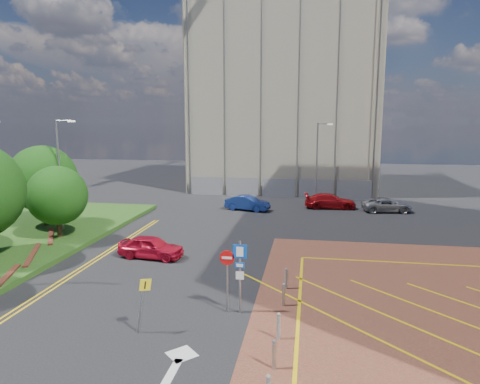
% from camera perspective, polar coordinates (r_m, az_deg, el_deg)
% --- Properties ---
extents(ground, '(140.00, 140.00, 0.00)m').
position_cam_1_polar(ground, '(18.30, -2.15, -17.01)').
color(ground, black).
rests_on(ground, ground).
extents(retaining_wall, '(6.06, 20.33, 0.40)m').
position_cam_1_polar(retaining_wall, '(24.84, -29.37, -10.49)').
color(retaining_wall, brown).
rests_on(retaining_wall, ground).
extents(tree_c, '(4.00, 4.00, 4.90)m').
position_cam_1_polar(tree_c, '(31.39, -23.19, -0.43)').
color(tree_c, '#3D2B1C').
rests_on(tree_c, grass_bed).
extents(tree_d, '(5.00, 5.00, 6.08)m').
position_cam_1_polar(tree_d, '(35.42, -24.78, 1.61)').
color(tree_d, '#3D2B1C').
rests_on(tree_d, grass_bed).
extents(lamp_left_far, '(1.53, 0.16, 8.00)m').
position_cam_1_polar(lamp_left_far, '(33.37, -22.86, 2.68)').
color(lamp_left_far, '#9EA0A8').
rests_on(lamp_left_far, grass_bed).
extents(lamp_back, '(1.53, 0.16, 8.00)m').
position_cam_1_polar(lamp_back, '(44.23, 10.31, 4.35)').
color(lamp_back, '#9EA0A8').
rests_on(lamp_back, ground).
extents(sign_cluster, '(1.17, 0.12, 3.20)m').
position_cam_1_polar(sign_cluster, '(18.38, -0.65, -10.27)').
color(sign_cluster, '#9EA0A8').
rests_on(sign_cluster, ground).
extents(warning_sign, '(0.63, 0.39, 2.25)m').
position_cam_1_polar(warning_sign, '(17.29, -12.86, -13.69)').
color(warning_sign, '#9EA0A8').
rests_on(warning_sign, ground).
extents(bollard_row, '(0.14, 11.14, 0.90)m').
position_cam_1_polar(bollard_row, '(16.34, 4.98, -18.64)').
color(bollard_row, '#9EA0A8').
rests_on(bollard_row, forecourt).
extents(construction_building, '(21.20, 19.20, 22.00)m').
position_cam_1_polar(construction_building, '(56.23, 6.07, 12.27)').
color(construction_building, '#B4AD93').
rests_on(construction_building, ground).
extents(construction_fence, '(21.60, 0.06, 2.00)m').
position_cam_1_polar(construction_fence, '(46.67, 6.37, 0.55)').
color(construction_fence, gray).
rests_on(construction_fence, ground).
extents(car_red_left, '(4.08, 1.97, 1.34)m').
position_cam_1_polar(car_red_left, '(26.50, -11.78, -7.17)').
color(car_red_left, red).
rests_on(car_red_left, ground).
extents(car_blue_back, '(4.32, 2.36, 1.35)m').
position_cam_1_polar(car_blue_back, '(39.52, 1.00, -1.48)').
color(car_blue_back, navy).
rests_on(car_blue_back, ground).
extents(car_red_back, '(4.91, 2.31, 1.38)m').
position_cam_1_polar(car_red_back, '(41.31, 11.94, -1.19)').
color(car_red_back, '#B70F14').
rests_on(car_red_back, ground).
extents(car_silver_back, '(4.59, 2.57, 1.21)m').
position_cam_1_polar(car_silver_back, '(41.10, 18.98, -1.68)').
color(car_silver_back, '#9A9BA1').
rests_on(car_silver_back, ground).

